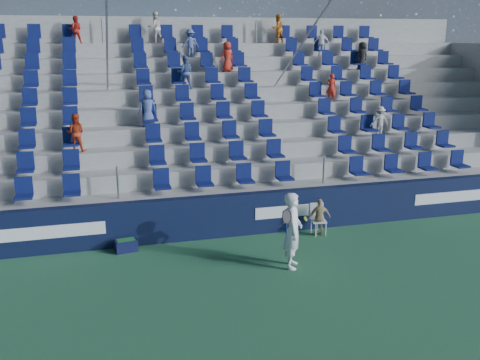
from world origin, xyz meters
name	(u,v)px	position (x,y,z in m)	size (l,w,h in m)	color
ground	(264,283)	(0.00, 0.00, 0.00)	(70.00, 70.00, 0.00)	#2A623F
sponsor_wall	(230,215)	(0.00, 3.15, 0.60)	(24.00, 0.32, 1.20)	#0D1533
grandstand	(195,131)	(0.00, 8.24, 2.14)	(24.00, 8.17, 6.63)	#A8A9A3
tennis_player	(293,230)	(0.94, 0.68, 0.94)	(0.74, 0.81, 1.88)	white
line_judge_chair	(318,217)	(2.44, 2.64, 0.51)	(0.45, 0.46, 0.89)	white
line_judge	(320,217)	(2.44, 2.50, 0.54)	(0.63, 0.26, 1.07)	tan
ball_bin	(126,245)	(-2.91, 2.75, 0.17)	(0.62, 0.46, 0.32)	#0F1237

